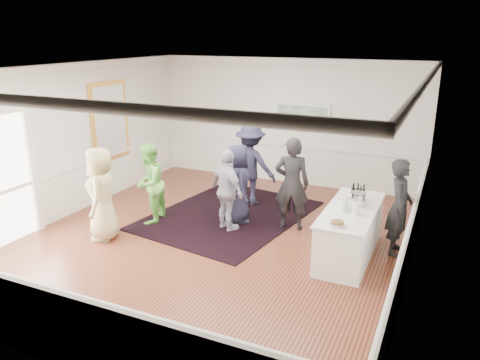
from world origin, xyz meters
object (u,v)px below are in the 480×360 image
at_px(nut_bowl, 337,224).
at_px(ice_bucket, 358,199).
at_px(serving_table, 350,232).
at_px(guest_tan, 102,194).
at_px(guest_dark_a, 250,165).
at_px(guest_navy, 237,184).
at_px(guest_lilac, 227,190).
at_px(guest_green, 149,183).
at_px(guest_dark_b, 292,184).
at_px(bartender, 399,207).

bearing_deg(nut_bowl, ice_bucket, 83.60).
distance_m(serving_table, guest_tan, 4.61).
distance_m(guest_dark_a, nut_bowl, 3.63).
bearing_deg(guest_navy, guest_lilac, 142.73).
xyz_separation_m(guest_dark_a, nut_bowl, (2.59, -2.55, -0.01)).
xyz_separation_m(guest_lilac, guest_dark_a, (-0.18, 1.55, 0.11)).
bearing_deg(ice_bucket, nut_bowl, -96.40).
xyz_separation_m(guest_green, ice_bucket, (4.17, 0.33, 0.17)).
distance_m(guest_lilac, guest_navy, 0.47).
xyz_separation_m(guest_tan, ice_bucket, (4.50, 1.39, 0.11)).
distance_m(guest_tan, guest_navy, 2.68).
relative_size(guest_green, guest_dark_b, 0.89).
bearing_deg(nut_bowl, guest_green, 170.05).
bearing_deg(ice_bucket, bartender, 23.18).
distance_m(guest_lilac, guest_dark_a, 1.56).
height_order(guest_tan, ice_bucket, guest_tan).
bearing_deg(bartender, ice_bucket, 112.27).
bearing_deg(nut_bowl, guest_lilac, 157.35).
xyz_separation_m(ice_bucket, nut_bowl, (-0.12, -1.04, -0.08)).
relative_size(guest_navy, nut_bowl, 6.60).
relative_size(bartender, guest_dark_b, 0.92).
height_order(guest_tan, guest_dark_b, guest_dark_b).
distance_m(bartender, guest_navy, 3.20).
distance_m(guest_dark_a, ice_bucket, 3.10).
bearing_deg(guest_green, serving_table, 83.52).
distance_m(guest_dark_a, guest_dark_b, 1.61).
height_order(serving_table, nut_bowl, nut_bowl).
xyz_separation_m(guest_tan, guest_dark_b, (3.09, 1.95, 0.04)).
relative_size(guest_lilac, guest_dark_b, 0.88).
xyz_separation_m(bartender, guest_tan, (-5.17, -1.67, 0.03)).
bearing_deg(guest_tan, guest_lilac, 97.00).
xyz_separation_m(guest_dark_b, guest_navy, (-1.12, -0.13, -0.11)).
bearing_deg(guest_tan, guest_navy, 105.26).
distance_m(bartender, guest_dark_b, 2.09).
distance_m(bartender, guest_green, 4.88).
bearing_deg(bartender, guest_dark_a, 69.12).
bearing_deg(guest_tan, ice_bucket, 79.73).
bearing_deg(guest_dark_b, guest_lilac, 14.61).
relative_size(guest_dark_a, guest_navy, 1.13).
bearing_deg(guest_lilac, guest_tan, 64.78).
distance_m(guest_lilac, ice_bucket, 2.53).
relative_size(serving_table, guest_dark_b, 1.17).
height_order(guest_dark_a, nut_bowl, guest_dark_a).
distance_m(guest_dark_a, guest_navy, 1.10).
distance_m(serving_table, guest_dark_b, 1.61).
height_order(guest_dark_a, guest_dark_b, guest_dark_b).
bearing_deg(nut_bowl, guest_dark_a, 135.34).
bearing_deg(guest_green, guest_tan, -25.54).
xyz_separation_m(guest_lilac, ice_bucket, (2.53, 0.04, 0.18)).
height_order(guest_green, ice_bucket, guest_green).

